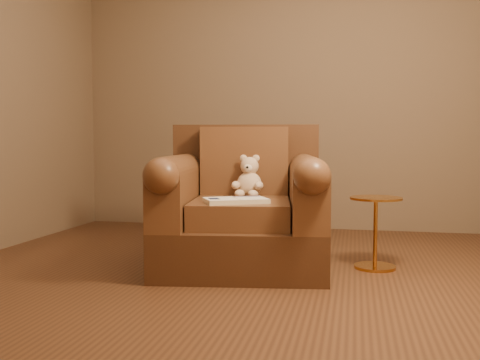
# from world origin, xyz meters

# --- Properties ---
(floor) EXTENTS (4.00, 4.00, 0.00)m
(floor) POSITION_xyz_m (0.00, 0.00, 0.00)
(floor) COLOR #53311C
(floor) RESTS_ON ground
(room) EXTENTS (4.02, 4.02, 2.71)m
(room) POSITION_xyz_m (0.00, 0.00, 1.71)
(room) COLOR #786149
(room) RESTS_ON ground
(armchair) EXTENTS (1.26, 1.21, 1.01)m
(armchair) POSITION_xyz_m (0.04, 0.23, 0.39)
(armchair) COLOR #462917
(armchair) RESTS_ON floor
(teddy_bear) EXTENTS (0.23, 0.25, 0.31)m
(teddy_bear) POSITION_xyz_m (0.07, 0.33, 0.60)
(teddy_bear) COLOR beige
(teddy_bear) RESTS_ON armchair
(guidebook) EXTENTS (0.46, 0.39, 0.03)m
(guidebook) POSITION_xyz_m (0.06, -0.07, 0.50)
(guidebook) COLOR beige
(guidebook) RESTS_ON armchair
(side_table) EXTENTS (0.35, 0.35, 0.49)m
(side_table) POSITION_xyz_m (0.95, 0.34, 0.27)
(side_table) COLOR #C48235
(side_table) RESTS_ON floor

